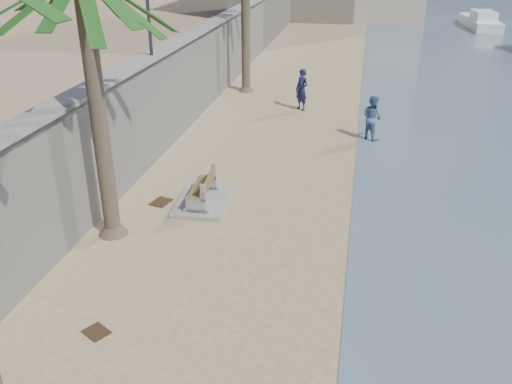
{
  "coord_description": "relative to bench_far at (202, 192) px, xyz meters",
  "views": [
    {
      "loc": [
        1.98,
        -5.56,
        7.26
      ],
      "look_at": [
        -0.5,
        7.0,
        1.2
      ],
      "focal_mm": 38.0,
      "sensor_mm": 36.0,
      "label": 1
    }
  ],
  "objects": [
    {
      "name": "debris_d",
      "position": [
        -0.46,
        -6.05,
        -0.38
      ],
      "size": [
        0.64,
        0.6,
        0.03
      ],
      "primitive_type": "cube",
      "rotation": [
        0.0,
        0.0,
        5.74
      ],
      "color": "#382616",
      "rests_on": "ground_plane"
    },
    {
      "name": "yacht_far",
      "position": [
        14.15,
        38.21,
        -0.05
      ],
      "size": [
        2.58,
        7.8,
        1.5
      ],
      "primitive_type": null,
      "rotation": [
        0.0,
        0.0,
        1.63
      ],
      "color": "silver",
      "rests_on": "bay_water"
    },
    {
      "name": "bench_far",
      "position": [
        0.0,
        0.0,
        0.0
      ],
      "size": [
        1.63,
        2.26,
        0.91
      ],
      "color": "gray",
      "rests_on": "ground_plane"
    },
    {
      "name": "wall_cap",
      "position": [
        -2.79,
        11.62,
        3.15
      ],
      "size": [
        0.8,
        70.0,
        0.12
      ],
      "primitive_type": "cube",
      "color": "gray",
      "rests_on": "seawall"
    },
    {
      "name": "person_a",
      "position": [
        1.75,
        10.25,
        0.69
      ],
      "size": [
        0.94,
        0.9,
        2.16
      ],
      "primitive_type": "imported",
      "rotation": [
        0.0,
        0.0,
        -0.69
      ],
      "color": "#15183B",
      "rests_on": "ground_plane"
    },
    {
      "name": "seawall",
      "position": [
        -2.79,
        11.62,
        1.35
      ],
      "size": [
        0.45,
        70.0,
        3.5
      ],
      "primitive_type": "cube",
      "color": "gray",
      "rests_on": "ground_plane"
    },
    {
      "name": "debris_c",
      "position": [
        -1.24,
        -0.17,
        -0.38
      ],
      "size": [
        0.63,
        0.73,
        0.03
      ],
      "primitive_type": "cube",
      "rotation": [
        0.0,
        0.0,
        1.33
      ],
      "color": "#382616",
      "rests_on": "ground_plane"
    },
    {
      "name": "person_b",
      "position": [
        4.91,
        6.84,
        0.57
      ],
      "size": [
        1.17,
        1.16,
        1.93
      ],
      "primitive_type": "imported",
      "rotation": [
        0.0,
        0.0,
        2.4
      ],
      "color": "#496A97",
      "rests_on": "ground_plane"
    }
  ]
}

